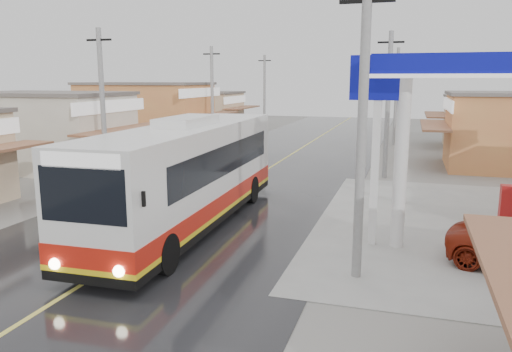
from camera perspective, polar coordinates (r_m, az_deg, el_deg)
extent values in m
plane|color=slate|center=(16.67, -13.60, -8.42)|extent=(120.00, 120.00, 0.00)
cube|color=black|center=(30.10, 1.03, 0.59)|extent=(12.00, 90.00, 0.02)
cube|color=#D8CC4C|center=(30.10, 1.03, 0.61)|extent=(0.15, 90.00, 0.01)
cylinder|color=white|center=(22.61, 16.53, 3.68)|extent=(0.44, 0.44, 5.50)
cylinder|color=white|center=(16.67, 16.21, 1.22)|extent=(0.44, 0.44, 5.50)
cube|color=#B21919|center=(20.29, 26.90, -3.04)|extent=(0.60, 0.45, 1.50)
cube|color=white|center=(16.66, 13.50, 2.22)|extent=(0.25, 0.25, 6.00)
cube|color=#0B0F9B|center=(16.48, 13.90, 10.85)|extent=(1.80, 0.30, 1.40)
cube|color=silver|center=(18.53, -7.71, 0.82)|extent=(3.02, 13.04, 3.19)
cube|color=black|center=(18.90, -7.58, -4.27)|extent=(3.04, 13.06, 0.32)
cube|color=#B71B0F|center=(18.77, -7.62, -2.68)|extent=(3.06, 13.08, 0.59)
cube|color=yellow|center=(18.85, -7.59, -3.73)|extent=(3.07, 13.09, 0.15)
cube|color=black|center=(18.96, -7.09, 2.14)|extent=(3.00, 10.34, 1.08)
cube|color=black|center=(12.91, -19.14, -2.08)|extent=(2.41, 0.18, 1.41)
cube|color=black|center=(24.44, -1.74, 4.46)|extent=(2.41, 0.18, 1.19)
cube|color=white|center=(12.75, -19.39, 1.71)|extent=(2.21, 0.17, 0.38)
cube|color=silver|center=(18.30, -7.85, 6.24)|extent=(1.38, 3.28, 0.32)
cylinder|color=black|center=(15.61, -18.35, -7.64)|extent=(0.41, 1.20, 1.19)
cylinder|color=black|center=(14.45, -10.32, -8.76)|extent=(0.41, 1.20, 1.19)
cylinder|color=black|center=(23.01, -6.31, -1.20)|extent=(0.41, 1.20, 1.19)
cylinder|color=black|center=(22.24, -0.55, -1.57)|extent=(0.41, 1.20, 1.19)
sphere|color=#FFF2CC|center=(13.89, -21.99, -9.27)|extent=(0.31, 0.31, 0.30)
sphere|color=#FFF2CC|center=(12.89, -15.38, -10.43)|extent=(0.31, 0.31, 0.30)
cube|color=black|center=(14.01, -23.61, -1.63)|extent=(0.08, 0.08, 0.38)
cube|color=black|center=(12.35, -12.72, -2.57)|extent=(0.08, 0.08, 0.38)
cube|color=silver|center=(34.11, -3.82, 4.50)|extent=(3.00, 8.32, 2.26)
cube|color=#1C2C9B|center=(34.21, -3.80, 3.22)|extent=(3.04, 8.36, 0.90)
cube|color=black|center=(34.08, -3.82, 5.03)|extent=(2.90, 6.97, 0.81)
cube|color=black|center=(30.24, -5.80, 4.24)|extent=(1.87, 0.31, 0.99)
cylinder|color=black|center=(31.79, -6.82, 1.91)|extent=(0.36, 0.93, 0.90)
cylinder|color=black|center=(31.25, -3.45, 1.81)|extent=(0.36, 0.93, 0.90)
cylinder|color=black|center=(37.27, -4.08, 3.30)|extent=(0.36, 0.93, 0.90)
cylinder|color=black|center=(36.81, -1.17, 3.23)|extent=(0.36, 0.93, 0.90)
imported|color=black|center=(20.76, -17.07, -3.16)|extent=(1.01, 2.17, 1.10)
imported|color=#256F39|center=(20.39, -17.58, -1.16)|extent=(0.72, 0.53, 1.82)
cube|color=#26262D|center=(27.29, -20.95, 0.71)|extent=(1.75, 2.22, 1.26)
cube|color=brown|center=(27.19, -21.05, 2.12)|extent=(1.81, 2.28, 0.10)
cylinder|color=black|center=(27.58, -22.83, -0.66)|extent=(0.33, 0.61, 0.58)
cylinder|color=black|center=(28.34, -20.56, -0.20)|extent=(0.33, 0.61, 0.58)
cylinder|color=black|center=(26.45, -21.64, -1.04)|extent=(0.27, 0.59, 0.58)
cube|color=#26262D|center=(33.72, -12.55, 3.19)|extent=(1.48, 2.21, 1.40)
cube|color=brown|center=(33.63, -12.61, 4.47)|extent=(1.54, 2.26, 0.11)
cylinder|color=black|center=(33.52, -14.24, 1.86)|extent=(0.22, 0.65, 0.65)
cylinder|color=black|center=(34.82, -13.04, 2.25)|extent=(0.22, 0.65, 0.65)
cylinder|color=black|center=(32.67, -12.28, 1.72)|extent=(0.15, 0.65, 0.65)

